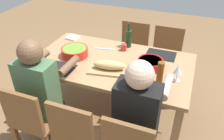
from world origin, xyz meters
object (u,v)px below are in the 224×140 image
at_px(wine_bottle, 128,38).
at_px(napkin_stack, 73,38).
at_px(chair_far_center, 133,50).
at_px(beer_bottle, 160,73).
at_px(serving_bowl_fruit, 150,63).
at_px(bread_loaf, 109,65).
at_px(diner_near_right, 138,113).
at_px(serving_bowl_salad, 75,51).
at_px(dining_table, 112,68).
at_px(chair_near_center, 78,133).
at_px(chair_far_right, 165,55).
at_px(cup_near_right, 146,78).
at_px(diner_near_left, 41,88).
at_px(cutting_board, 109,70).
at_px(wine_glass, 178,70).
at_px(chair_near_left, 33,119).
at_px(cup_far_center, 124,47).

bearing_deg(wine_bottle, napkin_stack, -176.95).
height_order(chair_far_center, beer_bottle, beer_bottle).
bearing_deg(serving_bowl_fruit, bread_loaf, -150.68).
height_order(diner_near_right, serving_bowl_salad, diner_near_right).
distance_m(dining_table, diner_near_right, 0.77).
distance_m(serving_bowl_fruit, bread_loaf, 0.41).
distance_m(diner_near_right, chair_near_center, 0.54).
distance_m(diner_near_right, bread_loaf, 0.61).
bearing_deg(bread_loaf, wine_bottle, 88.51).
bearing_deg(chair_far_right, serving_bowl_fruit, -94.06).
bearing_deg(serving_bowl_fruit, cup_near_right, -84.72).
height_order(diner_near_right, serving_bowl_fruit, diner_near_right).
bearing_deg(diner_near_left, chair_near_center, -21.93).
xyz_separation_m(cutting_board, wine_glass, (0.64, 0.07, 0.11)).
bearing_deg(chair_near_left, chair_far_center, 74.11).
bearing_deg(chair_near_left, wine_glass, 31.23).
height_order(diner_near_right, cup_near_right, diner_near_right).
relative_size(chair_near_center, chair_near_left, 1.00).
bearing_deg(cup_far_center, beer_bottle, -44.30).
bearing_deg(dining_table, chair_near_left, -119.66).
bearing_deg(napkin_stack, dining_table, -27.64).
xyz_separation_m(chair_near_left, diner_near_left, (-0.00, 0.18, 0.21)).
height_order(chair_near_center, serving_bowl_salad, chair_near_center).
distance_m(diner_near_left, beer_bottle, 1.09).
height_order(chair_near_left, chair_far_right, same).
xyz_separation_m(chair_far_center, diner_near_left, (-0.46, -1.42, 0.21)).
relative_size(diner_near_right, serving_bowl_salad, 4.18).
bearing_deg(cup_far_center, cup_near_right, -53.13).
relative_size(chair_near_left, serving_bowl_salad, 2.96).
bearing_deg(wine_glass, chair_far_center, 126.69).
distance_m(cup_far_center, napkin_stack, 0.71).
distance_m(diner_near_left, wine_glass, 1.25).
bearing_deg(chair_far_center, napkin_stack, -145.77).
bearing_deg(cup_near_right, bread_loaf, 171.10).
bearing_deg(dining_table, napkin_stack, 152.36).
bearing_deg(chair_far_center, chair_near_left, -105.89).
xyz_separation_m(chair_far_right, serving_bowl_fruit, (-0.06, -0.78, 0.31)).
bearing_deg(wine_bottle, diner_near_right, -68.21).
relative_size(chair_near_left, chair_far_right, 1.00).
relative_size(serving_bowl_fruit, bread_loaf, 0.81).
height_order(diner_near_left, serving_bowl_salad, diner_near_left).
bearing_deg(chair_near_left, cup_far_center, 65.37).
bearing_deg(diner_near_left, cup_near_right, 23.16).
bearing_deg(beer_bottle, serving_bowl_salad, 169.57).
bearing_deg(chair_far_right, diner_near_right, -90.00).
height_order(serving_bowl_salad, cup_near_right, cup_near_right).
bearing_deg(chair_far_right, chair_far_center, 180.00).
distance_m(diner_near_left, bread_loaf, 0.67).
height_order(chair_far_right, cup_far_center, chair_far_right).
bearing_deg(napkin_stack, chair_far_right, 21.98).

